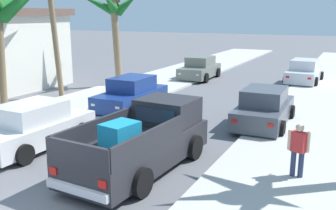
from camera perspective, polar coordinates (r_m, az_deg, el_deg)
sidewalk_left at (r=21.17m, az=-7.61°, el=1.46°), size 4.79×60.00×0.12m
sidewalk_right at (r=17.77m, az=21.94°, el=-1.71°), size 4.79×60.00×0.12m
curb_left at (r=20.65m, az=-5.31°, el=1.19°), size 0.16×60.00×0.10m
curb_right at (r=17.86m, az=18.77°, el=-1.41°), size 0.16×60.00×0.10m
pickup_truck at (r=11.19m, az=-3.62°, el=-5.40°), size 2.45×5.32×1.80m
car_left_near at (r=26.43m, az=19.53°, el=4.61°), size 2.15×4.31×1.54m
car_right_near at (r=13.58m, az=-19.22°, el=-3.08°), size 2.12×4.30×1.54m
car_left_mid at (r=18.05m, az=-5.44°, el=1.57°), size 2.04×4.27×1.54m
car_right_mid at (r=15.80m, az=14.04°, el=-0.48°), size 2.09×4.29×1.54m
car_left_far at (r=26.66m, az=4.74°, el=5.40°), size 2.12×4.30×1.54m
palm_tree_right_fore at (r=23.58m, az=-7.99°, el=13.56°), size 3.43×3.54×5.65m
pedestrian at (r=10.81m, az=18.73°, el=-6.10°), size 0.57×0.35×1.59m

